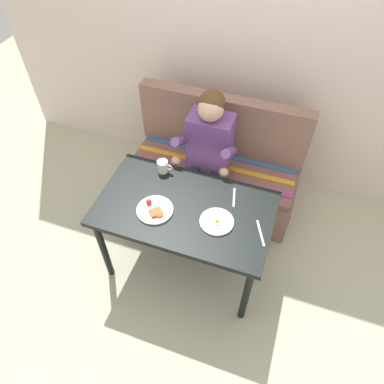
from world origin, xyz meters
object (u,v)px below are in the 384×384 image
at_px(person, 207,149).
at_px(plate_breakfast, 155,210).
at_px(knife, 261,233).
at_px(fork, 234,197).
at_px(coffee_mug, 163,166).
at_px(table, 185,214).
at_px(couch, 215,172).
at_px(plate_eggs, 217,221).

distance_m(person, plate_breakfast, 0.71).
bearing_deg(knife, fork, 110.64).
height_order(coffee_mug, fork, coffee_mug).
distance_m(table, couch, 0.83).
height_order(plate_breakfast, coffee_mug, coffee_mug).
distance_m(table, plate_breakfast, 0.22).
xyz_separation_m(coffee_mug, knife, (0.80, -0.31, -0.05)).
relative_size(coffee_mug, fork, 0.69).
height_order(table, couch, couch).
xyz_separation_m(table, coffee_mug, (-0.27, 0.27, 0.13)).
distance_m(couch, knife, 1.05).
height_order(fork, knife, same).
distance_m(person, knife, 0.85).
relative_size(table, coffee_mug, 10.17).
distance_m(plate_breakfast, plate_eggs, 0.42).
bearing_deg(table, fork, 32.79).
height_order(couch, person, person).
bearing_deg(plate_breakfast, coffee_mug, 103.87).
distance_m(person, coffee_mug, 0.40).
height_order(person, fork, person).
xyz_separation_m(plate_eggs, fork, (0.05, 0.24, -0.01)).
distance_m(person, plate_eggs, 0.70).
bearing_deg(table, couch, 90.00).
relative_size(plate_eggs, knife, 1.12).
bearing_deg(coffee_mug, person, 53.51).
relative_size(plate_breakfast, fork, 1.45).
bearing_deg(couch, coffee_mug, -118.22).
relative_size(plate_breakfast, plate_eggs, 1.10).
height_order(person, plate_breakfast, person).
xyz_separation_m(couch, person, (-0.03, -0.17, 0.41)).
relative_size(person, coffee_mug, 10.27).
height_order(person, coffee_mug, person).
distance_m(couch, fork, 0.76).
bearing_deg(person, table, -87.23).
relative_size(person, fork, 7.13).
bearing_deg(couch, fork, -62.91).
bearing_deg(plate_eggs, plate_breakfast, -173.55).
bearing_deg(couch, table, -90.00).
distance_m(table, knife, 0.54).
distance_m(plate_breakfast, coffee_mug, 0.38).
xyz_separation_m(person, knife, (0.56, -0.63, -0.01)).
xyz_separation_m(plate_breakfast, fork, (0.47, 0.29, -0.01)).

